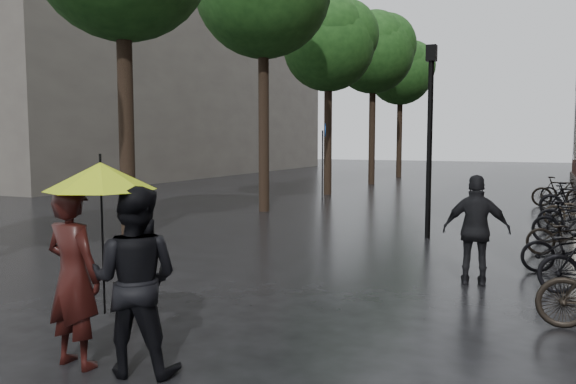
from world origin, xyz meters
The scene contains 9 objects.
bg_building centered at (-22.00, 28.00, 7.00)m, with size 16.00×30.00×14.00m, color #47423D.
street_trees centered at (-3.99, 15.91, 6.34)m, with size 4.33×34.03×8.91m.
person_burgundy centered at (-0.08, 1.52, 0.88)m, with size 0.64×0.42×1.76m, color black.
person_black centered at (0.56, 1.64, 0.89)m, with size 0.86×0.67×1.78m, color black.
lime_umbrella centered at (0.19, 1.63, 1.85)m, with size 1.05×1.05×1.55m.
pedestrian_walking centered at (3.10, 6.41, 0.84)m, with size 0.98×0.41×1.68m, color black.
parked_bicycles centered at (4.66, 12.54, 0.46)m, with size 2.03×15.19×1.02m.
lamp_post centered at (1.65, 10.26, 2.60)m, with size 0.22×0.22×4.28m.
cycle_sign centered at (-3.71, 17.64, 1.88)m, with size 0.15×0.52×2.84m.
Camera 1 is at (4.02, -2.44, 2.19)m, focal length 35.00 mm.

